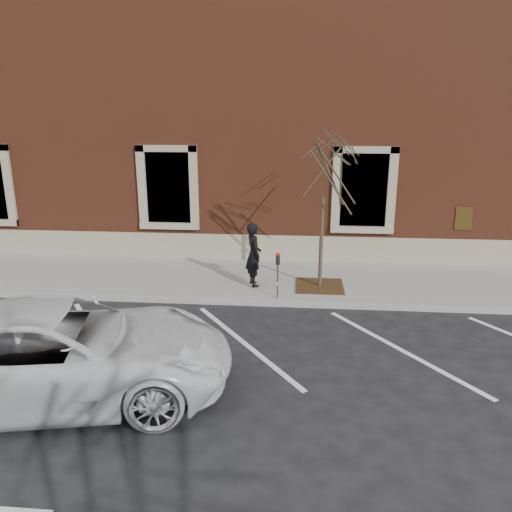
# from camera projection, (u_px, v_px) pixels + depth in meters

# --- Properties ---
(ground) EXTENTS (120.00, 120.00, 0.00)m
(ground) POSITION_uv_depth(u_px,v_px,m) (254.00, 304.00, 12.56)
(ground) COLOR #28282B
(ground) RESTS_ON ground
(sidewalk_near) EXTENTS (40.00, 3.50, 0.15)m
(sidewalk_near) POSITION_uv_depth(u_px,v_px,m) (260.00, 279.00, 14.22)
(sidewalk_near) COLOR #9A9690
(sidewalk_near) RESTS_ON ground
(curb_near) EXTENTS (40.00, 0.12, 0.15)m
(curb_near) POSITION_uv_depth(u_px,v_px,m) (254.00, 302.00, 12.49)
(curb_near) COLOR #9E9E99
(curb_near) RESTS_ON ground
(parking_stripes) EXTENTS (28.00, 4.40, 0.01)m
(parking_stripes) POSITION_uv_depth(u_px,v_px,m) (244.00, 343.00, 10.46)
(parking_stripes) COLOR silver
(parking_stripes) RESTS_ON ground
(building_civic) EXTENTS (40.00, 8.62, 8.00)m
(building_civic) POSITION_uv_depth(u_px,v_px,m) (273.00, 130.00, 18.86)
(building_civic) COLOR brown
(building_civic) RESTS_ON ground
(man) EXTENTS (0.61, 0.73, 1.71)m
(man) POSITION_uv_depth(u_px,v_px,m) (254.00, 255.00, 13.29)
(man) COLOR black
(man) RESTS_ON sidewalk_near
(parking_meter) EXTENTS (0.11, 0.08, 1.17)m
(parking_meter) POSITION_uv_depth(u_px,v_px,m) (278.00, 267.00, 12.36)
(parking_meter) COLOR #595B60
(parking_meter) RESTS_ON sidewalk_near
(tree_grate) EXTENTS (1.26, 1.26, 0.03)m
(tree_grate) POSITION_uv_depth(u_px,v_px,m) (320.00, 286.00, 13.41)
(tree_grate) COLOR #472F16
(tree_grate) RESTS_ON sidewalk_near
(sapling) EXTENTS (2.68, 2.68, 4.47)m
(sapling) POSITION_uv_depth(u_px,v_px,m) (324.00, 169.00, 12.54)
(sapling) COLOR #413527
(sapling) RESTS_ON sidewalk_near
(white_truck) EXTENTS (6.28, 3.87, 1.63)m
(white_truck) POSITION_uv_depth(u_px,v_px,m) (57.00, 352.00, 8.32)
(white_truck) COLOR silver
(white_truck) RESTS_ON ground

